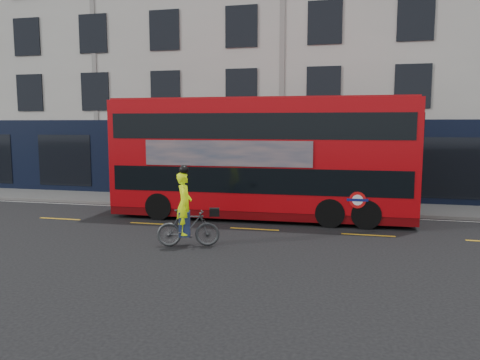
% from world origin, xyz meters
% --- Properties ---
extents(ground, '(120.00, 120.00, 0.00)m').
position_xyz_m(ground, '(0.00, 0.00, 0.00)').
color(ground, black).
rests_on(ground, ground).
extents(pavement, '(60.00, 3.00, 0.12)m').
position_xyz_m(pavement, '(0.00, 6.50, 0.06)').
color(pavement, gray).
rests_on(pavement, ground).
extents(kerb, '(60.00, 0.12, 0.13)m').
position_xyz_m(kerb, '(0.00, 5.00, 0.07)').
color(kerb, slate).
rests_on(kerb, ground).
extents(building_terrace, '(50.00, 10.07, 15.00)m').
position_xyz_m(building_terrace, '(0.00, 12.94, 7.49)').
color(building_terrace, beige).
rests_on(building_terrace, ground).
extents(road_edge_line, '(58.00, 0.10, 0.01)m').
position_xyz_m(road_edge_line, '(0.00, 4.70, 0.00)').
color(road_edge_line, silver).
rests_on(road_edge_line, ground).
extents(lane_dashes, '(58.00, 0.12, 0.01)m').
position_xyz_m(lane_dashes, '(0.00, 1.50, 0.00)').
color(lane_dashes, gold).
rests_on(lane_dashes, ground).
extents(bus, '(12.01, 3.01, 4.81)m').
position_xyz_m(bus, '(-0.14, 3.61, 2.47)').
color(bus, '#AA060C').
rests_on(bus, ground).
extents(cyclist, '(2.03, 1.06, 2.56)m').
position_xyz_m(cyclist, '(-1.57, -1.31, 0.86)').
color(cyclist, '#414446').
rests_on(cyclist, ground).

